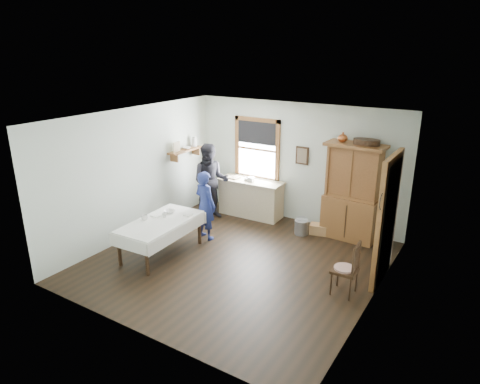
# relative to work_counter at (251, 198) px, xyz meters

# --- Properties ---
(room) EXTENTS (5.01, 5.01, 2.70)m
(room) POSITION_rel_work_counter_xyz_m (0.97, -2.15, 0.91)
(room) COLOR black
(room) RESTS_ON ground
(window) EXTENTS (1.18, 0.07, 1.48)m
(window) POSITION_rel_work_counter_xyz_m (-0.03, 0.31, 1.20)
(window) COLOR white
(window) RESTS_ON room
(doorway) EXTENTS (0.09, 1.14, 2.22)m
(doorway) POSITION_rel_work_counter_xyz_m (3.43, -1.30, 0.72)
(doorway) COLOR #41372E
(doorway) RESTS_ON room
(wall_shelf) EXTENTS (0.24, 1.00, 0.44)m
(wall_shelf) POSITION_rel_work_counter_xyz_m (-1.40, -0.62, 1.13)
(wall_shelf) COLOR brown
(wall_shelf) RESTS_ON room
(framed_picture) EXTENTS (0.30, 0.04, 0.40)m
(framed_picture) POSITION_rel_work_counter_xyz_m (1.12, 0.31, 1.11)
(framed_picture) COLOR #382313
(framed_picture) RESTS_ON room
(rug_beater) EXTENTS (0.01, 0.27, 0.27)m
(rug_beater) POSITION_rel_work_counter_xyz_m (3.42, -1.85, 1.28)
(rug_beater) COLOR black
(rug_beater) RESTS_ON room
(work_counter) EXTENTS (1.55, 0.63, 0.88)m
(work_counter) POSITION_rel_work_counter_xyz_m (0.00, 0.00, 0.00)
(work_counter) COLOR #C8B58B
(work_counter) RESTS_ON room
(china_hutch) EXTENTS (1.21, 0.61, 2.02)m
(china_hutch) POSITION_rel_work_counter_xyz_m (2.39, 0.01, 0.57)
(china_hutch) COLOR brown
(china_hutch) RESTS_ON room
(dining_table) EXTENTS (0.99, 1.77, 0.69)m
(dining_table) POSITION_rel_work_counter_xyz_m (-0.44, -2.65, -0.09)
(dining_table) COLOR white
(dining_table) RESTS_ON room
(spindle_chair) EXTENTS (0.44, 0.44, 0.92)m
(spindle_chair) POSITION_rel_work_counter_xyz_m (3.03, -2.13, 0.02)
(spindle_chair) COLOR #382313
(spindle_chair) RESTS_ON room
(pail) EXTENTS (0.35, 0.35, 0.31)m
(pail) POSITION_rel_work_counter_xyz_m (1.47, -0.35, -0.28)
(pail) COLOR #96999E
(pail) RESTS_ON room
(wicker_basket) EXTENTS (0.41, 0.33, 0.21)m
(wicker_basket) POSITION_rel_work_counter_xyz_m (1.78, -0.15, -0.33)
(wicker_basket) COLOR #AE814F
(wicker_basket) RESTS_ON room
(woman_blue) EXTENTS (0.55, 0.42, 1.35)m
(woman_blue) POSITION_rel_work_counter_xyz_m (-0.16, -1.59, 0.24)
(woman_blue) COLOR navy
(woman_blue) RESTS_ON room
(figure_dark) EXTENTS (1.00, 0.94, 1.63)m
(figure_dark) POSITION_rel_work_counter_xyz_m (-0.74, -0.59, 0.38)
(figure_dark) COLOR black
(figure_dark) RESTS_ON room
(table_cup_a) EXTENTS (0.14, 0.14, 0.10)m
(table_cup_a) POSITION_rel_work_counter_xyz_m (-0.72, -2.77, 0.31)
(table_cup_a) COLOR silver
(table_cup_a) RESTS_ON dining_table
(table_cup_b) EXTENTS (0.11, 0.11, 0.09)m
(table_cup_b) POSITION_rel_work_counter_xyz_m (-0.49, -2.47, 0.30)
(table_cup_b) COLOR silver
(table_cup_b) RESTS_ON dining_table
(table_bowl) EXTENTS (0.23, 0.23, 0.06)m
(table_bowl) POSITION_rel_work_counter_xyz_m (-0.56, -2.23, 0.28)
(table_bowl) COLOR silver
(table_bowl) RESTS_ON dining_table
(counter_book) EXTENTS (0.18, 0.24, 0.02)m
(counter_book) POSITION_rel_work_counter_xyz_m (-0.50, -0.04, 0.45)
(counter_book) COLOR brown
(counter_book) RESTS_ON work_counter
(counter_bowl) EXTENTS (0.20, 0.20, 0.06)m
(counter_bowl) POSITION_rel_work_counter_xyz_m (-0.07, -0.03, 0.47)
(counter_bowl) COLOR silver
(counter_bowl) RESTS_ON work_counter
(shelf_bowl) EXTENTS (0.22, 0.22, 0.05)m
(shelf_bowl) POSITION_rel_work_counter_xyz_m (-1.40, -0.60, 1.16)
(shelf_bowl) COLOR silver
(shelf_bowl) RESTS_ON wall_shelf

